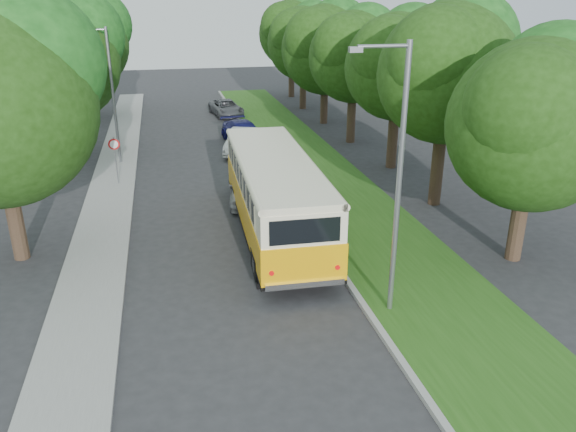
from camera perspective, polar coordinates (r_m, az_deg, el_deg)
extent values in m
plane|color=#2B2B2E|center=(18.85, -5.00, -7.26)|extent=(120.00, 120.00, 0.00)
cube|color=gray|center=(23.88, 1.90, -0.54)|extent=(0.20, 70.00, 0.15)
cube|color=#265215|center=(24.54, 7.22, -0.11)|extent=(4.50, 70.00, 0.13)
cube|color=gray|center=(23.39, -18.48, -2.24)|extent=(2.20, 70.00, 0.12)
cylinder|color=#332319|center=(21.71, 22.42, -0.03)|extent=(0.56, 0.56, 3.35)
sphere|color=#1A3B0D|center=(20.82, 23.70, 8.39)|extent=(5.85, 5.85, 5.85)
sphere|color=#1A3B0D|center=(21.69, 25.52, 11.75)|extent=(4.38, 4.38, 4.38)
sphere|color=#1A3B0D|center=(19.59, 23.13, 9.95)|extent=(4.09, 4.09, 4.09)
cylinder|color=#332319|center=(26.32, 15.00, 5.57)|extent=(0.56, 0.56, 4.26)
sphere|color=#1A3B0D|center=(25.58, 15.83, 13.71)|extent=(5.98, 5.98, 5.98)
sphere|color=#1A3B0D|center=(26.49, 17.57, 16.39)|extent=(4.49, 4.49, 4.49)
sphere|color=#1A3B0D|center=(24.43, 14.92, 15.24)|extent=(4.19, 4.19, 4.19)
cylinder|color=#332319|center=(31.74, 10.62, 8.32)|extent=(0.56, 0.56, 3.95)
sphere|color=#1A3B0D|center=(31.14, 11.07, 14.63)|extent=(5.61, 5.61, 5.61)
sphere|color=#1A3B0D|center=(31.94, 12.50, 16.72)|extent=(4.21, 4.21, 4.21)
sphere|color=#1A3B0D|center=(30.10, 10.18, 15.80)|extent=(3.92, 3.92, 3.92)
cylinder|color=#332319|center=(37.09, 6.46, 10.38)|extent=(0.56, 0.56, 3.86)
sphere|color=#1A3B0D|center=(36.58, 6.69, 15.73)|extent=(5.64, 5.64, 5.64)
sphere|color=#1A3B0D|center=(37.34, 7.98, 17.53)|extent=(4.23, 4.23, 4.23)
sphere|color=#1A3B0D|center=(35.58, 5.78, 16.74)|extent=(3.95, 3.95, 3.95)
cylinder|color=#332319|center=(42.71, 3.69, 11.75)|extent=(0.56, 0.56, 3.58)
sphere|color=#1A3B0D|center=(42.25, 3.81, 16.48)|extent=(6.36, 6.36, 6.36)
sphere|color=#1A3B0D|center=(43.08, 5.10, 18.24)|extent=(4.77, 4.77, 4.77)
sphere|color=#1A3B0D|center=(41.16, 2.83, 17.48)|extent=(4.45, 4.45, 4.45)
cylinder|color=#332319|center=(48.38, 1.53, 13.01)|extent=(0.56, 0.56, 3.68)
sphere|color=#1A3B0D|center=(47.99, 1.57, 17.11)|extent=(5.91, 5.91, 5.91)
sphere|color=#1A3B0D|center=(48.74, 2.65, 18.55)|extent=(4.43, 4.43, 4.43)
sphere|color=#1A3B0D|center=(47.01, 0.71, 17.92)|extent=(4.14, 4.14, 4.14)
cylinder|color=#332319|center=(54.22, 0.35, 14.14)|extent=(0.56, 0.56, 4.05)
sphere|color=#1A3B0D|center=(53.87, 0.36, 18.01)|extent=(5.97, 5.97, 5.97)
sphere|color=#1A3B0D|center=(54.63, 1.34, 19.31)|extent=(4.48, 4.48, 4.48)
sphere|color=#1A3B0D|center=(52.91, -0.45, 18.75)|extent=(4.18, 4.18, 4.18)
cylinder|color=#332319|center=(22.33, -26.10, 0.42)|extent=(0.56, 0.56, 3.68)
sphere|color=#1A3B0D|center=(21.62, -24.82, 13.96)|extent=(5.10, 5.10, 5.10)
cylinder|color=#332319|center=(35.58, -21.46, 8.40)|extent=(0.56, 0.56, 3.68)
sphere|color=#1A3B0D|center=(35.01, -22.31, 14.30)|extent=(6.80, 6.80, 6.80)
sphere|color=#1A3B0D|center=(35.41, -20.49, 16.83)|extent=(5.10, 5.10, 5.10)
sphere|color=#1A3B0D|center=(34.28, -24.45, 15.30)|extent=(4.76, 4.76, 4.76)
cylinder|color=#332319|center=(47.28, -19.55, 11.60)|extent=(0.56, 0.56, 3.68)
sphere|color=#1A3B0D|center=(46.85, -20.13, 16.06)|extent=(6.80, 6.80, 6.80)
sphere|color=#1A3B0D|center=(47.32, -18.76, 17.92)|extent=(5.10, 5.10, 5.10)
sphere|color=#1A3B0D|center=(46.09, -21.69, 16.85)|extent=(4.76, 4.76, 4.76)
cylinder|color=gray|center=(16.08, 11.17, 2.79)|extent=(0.16, 0.16, 8.00)
cylinder|color=gray|center=(15.03, 9.71, 16.65)|extent=(1.40, 0.10, 0.10)
cube|color=gray|center=(14.77, 6.88, 16.44)|extent=(0.35, 0.16, 0.14)
cylinder|color=gray|center=(32.93, -17.32, 11.36)|extent=(0.16, 0.16, 7.50)
cylinder|color=gray|center=(32.61, -19.32, 17.45)|extent=(1.40, 0.10, 0.10)
cube|color=gray|center=(32.70, -20.67, 17.17)|extent=(0.35, 0.16, 0.14)
cylinder|color=gray|center=(29.56, -17.07, 5.30)|extent=(0.06, 0.06, 2.50)
cone|color=red|center=(29.30, -17.27, 6.97)|extent=(0.56, 0.02, 0.56)
cone|color=white|center=(29.28, -17.27, 6.96)|extent=(0.40, 0.02, 0.40)
imported|color=#A5A6AA|center=(26.26, -4.08, 3.04)|extent=(2.31, 4.52, 1.47)
imported|color=silver|center=(34.65, -4.65, 7.58)|extent=(2.88, 4.59, 1.43)
imported|color=#131454|center=(36.92, -4.55, 8.44)|extent=(2.81, 5.12, 1.41)
imported|color=#515358|center=(45.83, -6.30, 10.86)|extent=(2.65, 4.73, 1.25)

